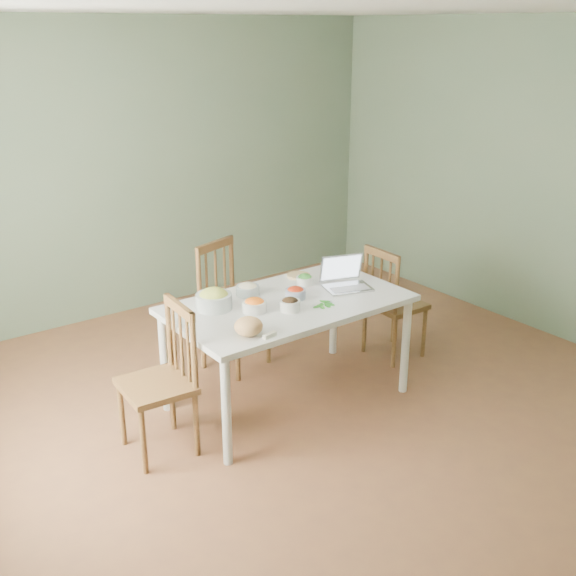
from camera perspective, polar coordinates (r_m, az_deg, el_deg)
floor at (r=5.15m, az=2.08°, el=-9.60°), size 5.00×5.00×0.00m
ceiling at (r=4.44m, az=2.56°, el=22.01°), size 5.00×5.00×0.00m
wall_back at (r=6.69m, az=-11.42°, el=9.60°), size 5.00×0.00×2.70m
wall_right at (r=6.44m, az=20.10°, el=8.32°), size 0.00×5.00×2.70m
dining_table at (r=5.03m, az=0.00°, el=-5.27°), size 1.68×0.95×0.79m
chair_far at (r=5.52m, az=-4.38°, el=-1.58°), size 0.56×0.54×1.02m
chair_left at (r=4.49m, az=-10.81°, el=-7.61°), size 0.45×0.47×0.99m
chair_right at (r=5.77m, az=8.84°, el=-1.11°), size 0.41×0.43×0.95m
bread_boule at (r=4.33m, az=-3.27°, el=-3.16°), size 0.22×0.22×0.12m
butter_stick at (r=4.32m, az=-1.51°, el=-3.91°), size 0.10×0.05×0.03m
bowl_squash at (r=4.75m, az=-6.12°, el=-0.90°), size 0.32×0.32×0.14m
bowl_carrot at (r=4.69m, az=-2.78°, el=-1.40°), size 0.20×0.20×0.09m
bowl_onion at (r=4.97m, az=-3.33°, el=-0.10°), size 0.22×0.22×0.09m
bowl_mushroom at (r=4.70m, az=0.16°, el=-1.35°), size 0.17×0.17×0.09m
bowl_redpep at (r=4.91m, az=0.62°, el=-0.39°), size 0.16×0.16×0.09m
bowl_broccoli at (r=5.17m, az=1.38°, el=0.72°), size 0.17×0.17×0.08m
flatbread at (r=5.34m, az=0.88°, el=1.02°), size 0.21×0.21×0.02m
basil_bunch at (r=4.80m, az=2.82°, el=-1.32°), size 0.18×0.18×0.02m
laptop at (r=5.08m, az=5.00°, el=1.13°), size 0.40×0.37×0.23m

